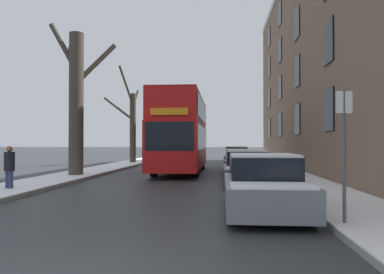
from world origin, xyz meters
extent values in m
cube|color=gray|center=(-5.43, 53.00, 0.07)|extent=(2.42, 130.00, 0.13)
cube|color=white|center=(-5.43, 53.00, 0.15)|extent=(2.40, 130.00, 0.03)
cube|color=gray|center=(5.43, 53.00, 0.07)|extent=(2.42, 130.00, 0.13)
cube|color=white|center=(5.43, 53.00, 0.15)|extent=(2.40, 130.00, 0.03)
cube|color=#7A604C|center=(11.14, 18.87, 7.15)|extent=(9.00, 36.96, 14.30)
cube|color=black|center=(6.61, 12.37, 3.15)|extent=(0.08, 1.40, 1.80)
cube|color=black|center=(6.61, 18.87, 3.15)|extent=(0.08, 1.40, 1.80)
cube|color=black|center=(6.61, 25.38, 3.15)|extent=(0.08, 1.40, 1.80)
cube|color=black|center=(6.61, 31.88, 3.15)|extent=(0.08, 1.40, 1.80)
cube|color=black|center=(6.61, 12.37, 6.01)|extent=(0.08, 1.40, 1.80)
cube|color=black|center=(6.61, 18.87, 6.01)|extent=(0.08, 1.40, 1.80)
cube|color=black|center=(6.61, 25.38, 6.01)|extent=(0.08, 1.40, 1.80)
cube|color=black|center=(6.61, 31.88, 6.01)|extent=(0.08, 1.40, 1.80)
cube|color=black|center=(6.61, 18.87, 8.87)|extent=(0.08, 1.40, 1.80)
cube|color=black|center=(6.61, 25.38, 8.87)|extent=(0.08, 1.40, 1.80)
cube|color=black|center=(6.61, 31.88, 8.87)|extent=(0.08, 1.40, 1.80)
cube|color=black|center=(6.61, 25.38, 11.73)|extent=(0.08, 1.40, 1.80)
cube|color=black|center=(6.61, 31.88, 11.73)|extent=(0.08, 1.40, 1.80)
cylinder|color=#423A30|center=(-5.19, 14.49, 3.64)|extent=(0.72, 0.72, 7.28)
cylinder|color=#423A30|center=(-5.32, 14.96, 4.86)|extent=(0.57, 1.22, 1.76)
cylinder|color=#423A30|center=(-5.60, 15.08, 5.45)|extent=(1.15, 1.52, 2.92)
cylinder|color=#423A30|center=(-5.86, 14.51, 6.58)|extent=(1.58, 0.32, 2.51)
cylinder|color=#423A30|center=(-4.36, 15.00, 5.83)|extent=(1.94, 1.35, 2.29)
cylinder|color=#423A30|center=(-5.29, 26.94, 2.94)|extent=(0.51, 0.51, 5.87)
cylinder|color=#423A30|center=(-5.68, 26.28, 6.45)|extent=(1.02, 1.56, 3.10)
cylinder|color=#423A30|center=(-5.21, 27.53, 5.49)|extent=(0.35, 1.34, 1.69)
cylinder|color=#423A30|center=(-6.44, 26.72, 4.59)|extent=(2.45, 0.64, 1.96)
cube|color=red|center=(-0.28, 18.40, 1.57)|extent=(2.51, 10.52, 2.47)
cube|color=red|center=(-0.28, 18.40, 3.56)|extent=(2.45, 10.31, 1.50)
cube|color=#B31212|center=(-0.28, 18.40, 4.37)|extent=(2.45, 10.31, 0.12)
cube|color=black|center=(-0.28, 18.40, 2.05)|extent=(2.54, 9.26, 1.28)
cube|color=black|center=(-0.28, 18.40, 3.63)|extent=(2.54, 9.26, 1.14)
cube|color=black|center=(-0.28, 13.16, 2.05)|extent=(2.25, 0.06, 1.35)
cube|color=orange|center=(-0.28, 13.15, 3.18)|extent=(1.75, 0.05, 0.32)
cylinder|color=black|center=(-1.37, 15.24, 0.54)|extent=(0.30, 1.08, 1.08)
cylinder|color=black|center=(0.80, 15.24, 0.54)|extent=(0.30, 1.08, 1.08)
cylinder|color=black|center=(-1.37, 21.34, 0.54)|extent=(0.30, 1.08, 1.08)
cylinder|color=black|center=(0.80, 21.34, 0.54)|extent=(0.30, 1.08, 1.08)
cube|color=slate|center=(3.12, 5.48, 0.50)|extent=(1.87, 4.07, 0.67)
cube|color=black|center=(3.12, 5.64, 1.12)|extent=(1.60, 2.03, 0.56)
cube|color=white|center=(3.12, 5.64, 1.43)|extent=(1.57, 1.93, 0.06)
cube|color=white|center=(3.12, 4.04, 0.86)|extent=(1.68, 1.06, 0.05)
cylinder|color=black|center=(2.30, 4.26, 0.31)|extent=(0.20, 0.62, 0.62)
cylinder|color=black|center=(3.94, 4.26, 0.31)|extent=(0.20, 0.62, 0.62)
cylinder|color=black|center=(2.30, 6.70, 0.31)|extent=(0.20, 0.62, 0.62)
cylinder|color=black|center=(3.94, 6.70, 0.31)|extent=(0.20, 0.62, 0.62)
cube|color=#474C56|center=(3.12, 11.69, 0.48)|extent=(1.89, 4.44, 0.62)
cube|color=black|center=(3.12, 11.87, 1.09)|extent=(1.63, 2.22, 0.60)
cube|color=white|center=(3.12, 11.87, 1.42)|extent=(1.59, 2.11, 0.07)
cube|color=white|center=(3.12, 10.12, 0.82)|extent=(1.70, 1.16, 0.06)
cylinder|color=black|center=(2.28, 10.36, 0.34)|extent=(0.20, 0.67, 0.67)
cylinder|color=black|center=(3.96, 10.36, 0.34)|extent=(0.20, 0.67, 0.67)
cylinder|color=black|center=(2.28, 13.02, 0.34)|extent=(0.20, 0.67, 0.67)
cylinder|color=black|center=(3.96, 13.02, 0.34)|extent=(0.20, 0.67, 0.67)
cube|color=black|center=(3.12, 17.34, 0.48)|extent=(1.82, 3.96, 0.61)
cube|color=black|center=(3.12, 17.50, 1.07)|extent=(1.56, 1.98, 0.57)
cube|color=white|center=(3.12, 17.50, 1.38)|extent=(1.53, 1.88, 0.06)
cube|color=white|center=(3.12, 15.94, 0.81)|extent=(1.63, 1.03, 0.05)
cylinder|color=black|center=(2.32, 16.15, 0.30)|extent=(0.20, 0.61, 0.61)
cylinder|color=black|center=(3.92, 16.15, 0.30)|extent=(0.20, 0.61, 0.61)
cylinder|color=black|center=(2.32, 18.53, 0.30)|extent=(0.20, 0.61, 0.61)
cylinder|color=black|center=(3.92, 18.53, 0.30)|extent=(0.20, 0.61, 0.61)
cube|color=slate|center=(3.12, 22.46, 0.51)|extent=(1.72, 4.24, 0.68)
cube|color=black|center=(3.12, 22.63, 1.15)|extent=(1.48, 2.12, 0.58)
cube|color=white|center=(3.12, 22.63, 1.47)|extent=(1.45, 2.01, 0.06)
cube|color=white|center=(3.12, 20.95, 0.88)|extent=(1.55, 1.11, 0.05)
cylinder|color=black|center=(2.37, 21.19, 0.31)|extent=(0.20, 0.62, 0.62)
cylinder|color=black|center=(3.87, 21.19, 0.31)|extent=(0.20, 0.62, 0.62)
cylinder|color=black|center=(2.37, 23.73, 0.31)|extent=(0.20, 0.62, 0.62)
cylinder|color=black|center=(3.87, 23.73, 0.31)|extent=(0.20, 0.62, 0.62)
cylinder|color=navy|center=(-5.39, 8.85, 0.38)|extent=(0.17, 0.17, 0.76)
cylinder|color=navy|center=(-5.25, 8.77, 0.38)|extent=(0.17, 0.17, 0.76)
cylinder|color=black|center=(-5.32, 8.81, 1.09)|extent=(0.36, 0.36, 0.66)
sphere|color=#8C6647|center=(-5.32, 8.81, 1.53)|extent=(0.21, 0.21, 0.21)
cylinder|color=#4C4F54|center=(4.52, 3.87, 1.40)|extent=(0.07, 0.07, 2.80)
cube|color=silver|center=(4.52, 3.85, 2.55)|extent=(0.32, 0.02, 0.44)
camera|label=1|loc=(2.09, -3.74, 1.73)|focal=35.00mm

